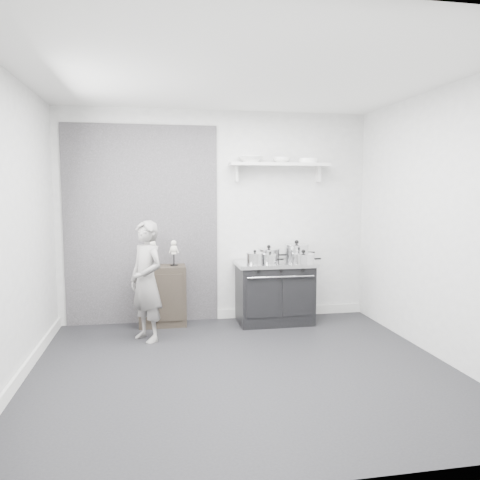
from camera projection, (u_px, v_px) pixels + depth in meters
name	position (u px, v px, depth m)	size (l,w,h in m)	color
ground	(242.00, 369.00, 4.43)	(4.00, 4.00, 0.00)	black
room_shell	(230.00, 195.00, 4.39)	(4.02, 3.62, 2.71)	#B0AFAD
wall_shelf	(279.00, 165.00, 6.00)	(1.30, 0.26, 0.24)	silver
stove	(275.00, 292.00, 5.96)	(0.98, 0.61, 0.79)	black
side_cabinet	(162.00, 296.00, 5.84)	(0.58, 0.34, 0.75)	black
child	(147.00, 281.00, 5.22)	(0.49, 0.32, 1.35)	slate
pot_front_left	(255.00, 258.00, 5.74)	(0.30, 0.21, 0.18)	silver
pot_back_left	(269.00, 254.00, 6.03)	(0.37, 0.28, 0.20)	silver
pot_back_right	(297.00, 252.00, 6.06)	(0.41, 0.32, 0.26)	silver
pot_front_right	(303.00, 258.00, 5.77)	(0.37, 0.28, 0.18)	silver
pot_front_center	(270.00, 259.00, 5.74)	(0.26, 0.17, 0.15)	silver
skeleton_full	(151.00, 246.00, 5.75)	(0.14, 0.09, 0.49)	beige
skeleton_torso	(174.00, 251.00, 5.81)	(0.10, 0.07, 0.36)	beige
bowl_large	(251.00, 159.00, 5.92)	(0.32, 0.32, 0.08)	white
bowl_small	(282.00, 160.00, 6.00)	(0.22, 0.22, 0.07)	white
plate_stack	(308.00, 161.00, 6.06)	(0.25, 0.25, 0.06)	white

